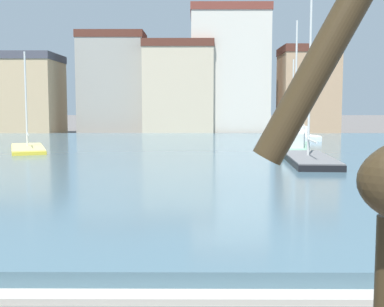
# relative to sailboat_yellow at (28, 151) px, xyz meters

# --- Properties ---
(harbor_water) EXTENTS (82.04, 43.36, 0.43)m
(harbor_water) POSITION_rel_sailboat_yellow_xyz_m (8.56, -2.61, -0.16)
(harbor_water) COLOR #476675
(harbor_water) RESTS_ON ground
(quay_edge_coping) EXTENTS (82.04, 0.50, 0.12)m
(quay_edge_coping) POSITION_rel_sailboat_yellow_xyz_m (8.56, -24.54, -0.31)
(quay_edge_coping) COLOR #ADA89E
(quay_edge_coping) RESTS_ON ground
(sailboat_yellow) EXTENTS (4.25, 7.51, 6.80)m
(sailboat_yellow) POSITION_rel_sailboat_yellow_xyz_m (0.00, 0.00, 0.00)
(sailboat_yellow) COLOR gold
(sailboat_yellow) RESTS_ON ground
(sailboat_white) EXTENTS (3.32, 8.05, 7.26)m
(sailboat_white) POSITION_rel_sailboat_yellow_xyz_m (19.54, 11.16, 0.19)
(sailboat_white) COLOR white
(sailboat_white) RESTS_ON ground
(sailboat_green) EXTENTS (3.80, 9.27, 8.75)m
(sailboat_green) POSITION_rel_sailboat_yellow_xyz_m (17.56, -0.16, 0.18)
(sailboat_green) COLOR #236B42
(sailboat_green) RESTS_ON ground
(sailboat_black) EXTENTS (2.51, 8.02, 8.97)m
(sailboat_black) POSITION_rel_sailboat_yellow_xyz_m (16.97, -6.64, 0.05)
(sailboat_black) COLOR black
(sailboat_black) RESTS_ON ground
(townhouse_tall_gabled) EXTENTS (6.71, 7.66, 8.79)m
(townhouse_tall_gabled) POSITION_rel_sailboat_yellow_xyz_m (-7.15, 22.28, 4.04)
(townhouse_tall_gabled) COLOR tan
(townhouse_tall_gabled) RESTS_ON ground
(townhouse_corner_house) EXTENTS (7.25, 5.37, 11.24)m
(townhouse_corner_house) POSITION_rel_sailboat_yellow_xyz_m (1.89, 23.56, 5.26)
(townhouse_corner_house) COLOR gray
(townhouse_corner_house) RESTS_ON ground
(townhouse_wide_warehouse) EXTENTS (7.46, 7.89, 10.04)m
(townhouse_wide_warehouse) POSITION_rel_sailboat_yellow_xyz_m (9.27, 22.68, 4.67)
(townhouse_wide_warehouse) COLOR #C6B293
(townhouse_wide_warehouse) RESTS_ON ground
(townhouse_end_terrace) EXTENTS (8.44, 8.09, 13.78)m
(townhouse_end_terrace) POSITION_rel_sailboat_yellow_xyz_m (14.78, 23.47, 6.54)
(townhouse_end_terrace) COLOR beige
(townhouse_end_terrace) RESTS_ON ground
(townhouse_narrow_midrow) EXTENTS (5.86, 6.20, 9.48)m
(townhouse_narrow_midrow) POSITION_rel_sailboat_yellow_xyz_m (23.12, 21.71, 4.39)
(townhouse_narrow_midrow) COLOR tan
(townhouse_narrow_midrow) RESTS_ON ground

